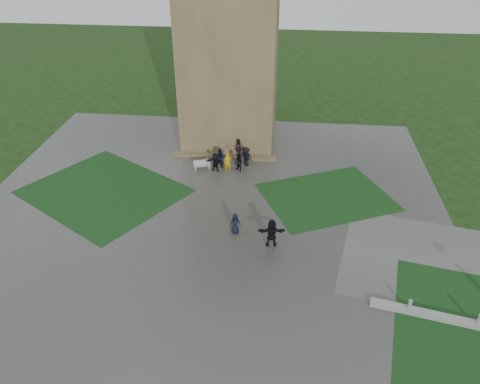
# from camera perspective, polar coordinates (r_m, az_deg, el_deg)

# --- Properties ---
(ground) EXTENTS (120.00, 120.00, 0.00)m
(ground) POSITION_cam_1_polar(r_m,az_deg,el_deg) (31.92, -4.40, -4.55)
(ground) COLOR black
(plaza) EXTENTS (34.00, 34.00, 0.02)m
(plaza) POSITION_cam_1_polar(r_m,az_deg,el_deg) (33.52, -3.82, -2.53)
(plaza) COLOR #393937
(plaza) RESTS_ON ground
(lawn_inset_left) EXTENTS (14.10, 13.46, 0.01)m
(lawn_inset_left) POSITION_cam_1_polar(r_m,az_deg,el_deg) (37.36, -16.28, 0.08)
(lawn_inset_left) COLOR #123314
(lawn_inset_left) RESTS_ON plaza
(lawn_inset_right) EXTENTS (11.12, 10.15, 0.01)m
(lawn_inset_right) POSITION_cam_1_polar(r_m,az_deg,el_deg) (35.78, 10.53, -0.59)
(lawn_inset_right) COLOR #123314
(lawn_inset_right) RESTS_ON plaza
(tower) EXTENTS (8.00, 8.00, 18.00)m
(tower) POSITION_cam_1_polar(r_m,az_deg,el_deg) (41.75, -1.24, 18.09)
(tower) COLOR brown
(tower) RESTS_ON ground
(tower_plinth) EXTENTS (9.00, 0.80, 0.22)m
(tower_plinth) POSITION_cam_1_polar(r_m,az_deg,el_deg) (40.76, -1.87, 4.39)
(tower_plinth) COLOR brown
(tower_plinth) RESTS_ON plaza
(bench) EXTENTS (1.47, 0.85, 0.82)m
(bench) POSITION_cam_1_polar(r_m,az_deg,el_deg) (38.81, -4.66, 3.32)
(bench) COLOR #A6A6A2
(bench) RESTS_ON plaza
(visitor_cluster) EXTENTS (3.86, 3.53, 2.40)m
(visitor_cluster) POSITION_cam_1_polar(r_m,az_deg,el_deg) (38.85, -0.98, 4.42)
(visitor_cluster) COLOR black
(visitor_cluster) RESTS_ON plaza
(pedestrian_mid) EXTENTS (0.86, 0.74, 1.48)m
(pedestrian_mid) POSITION_cam_1_polar(r_m,az_deg,el_deg) (31.07, -0.59, -3.86)
(pedestrian_mid) COLOR black
(pedestrian_mid) RESTS_ON plaza
(pedestrian_near) EXTENTS (1.86, 0.84, 1.94)m
(pedestrian_near) POSITION_cam_1_polar(r_m,az_deg,el_deg) (29.90, 3.88, -5.00)
(pedestrian_near) COLOR black
(pedestrian_near) RESTS_ON plaza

